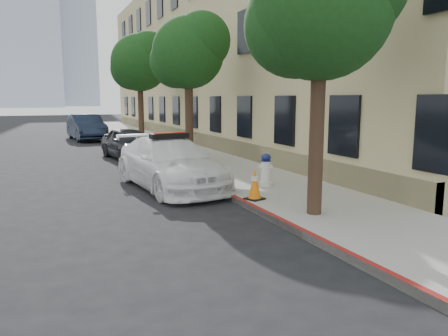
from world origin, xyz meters
name	(u,v)px	position (x,y,z in m)	size (l,w,h in m)	color
ground	(154,212)	(0.00, 0.00, 0.00)	(120.00, 120.00, 0.00)	black
sidewalk	(176,151)	(3.60, 10.00, 0.07)	(3.20, 50.00, 0.15)	gray
curb_strip	(143,153)	(2.06, 10.00, 0.07)	(0.12, 50.00, 0.15)	maroon
building	(240,56)	(9.20, 15.00, 5.00)	(8.00, 36.00, 10.00)	#C9B880
tower_right	(70,33)	(9.00, 135.00, 22.00)	(14.00, 14.00, 44.00)	#9EA8B7
tree_near	(323,6)	(2.93, -2.01, 4.27)	(2.92, 2.82, 5.62)	black
tree_mid	(189,52)	(2.93, 5.99, 4.16)	(2.77, 2.64, 5.43)	black
tree_far	(140,62)	(2.93, 13.99, 4.39)	(3.10, 3.00, 5.81)	black
police_car	(170,163)	(1.10, 2.42, 0.71)	(2.49, 5.08, 1.57)	white
parked_car_mid	(129,143)	(1.20, 8.81, 0.66)	(1.55, 3.86, 1.31)	black
parked_car_far	(86,127)	(0.48, 18.18, 0.77)	(1.63, 4.69, 1.54)	#131D31
fire_hydrant	(266,170)	(3.38, 0.98, 0.58)	(0.37, 0.34, 0.88)	silver
traffic_cone	(255,184)	(2.35, -0.37, 0.51)	(0.49, 0.49, 0.74)	black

